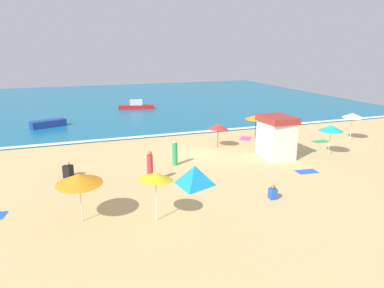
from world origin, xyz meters
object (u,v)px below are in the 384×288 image
at_px(beach_umbrella_1, 218,127).
at_px(beachgoer_2, 150,168).
at_px(beach_umbrella_3, 256,117).
at_px(beach_umbrella_4, 156,176).
at_px(beach_tent, 195,175).
at_px(beach_umbrella_2, 331,128).
at_px(beachgoer_3, 68,171).
at_px(lifeguard_cabana, 276,136).
at_px(beachgoer_4, 175,154).
at_px(small_boat_0, 48,124).
at_px(beach_umbrella_0, 79,179).
at_px(beachgoer_5, 273,193).
at_px(small_boat_1, 136,106).
at_px(beach_umbrella_5, 353,115).

distance_m(beach_umbrella_1, beachgoer_2, 8.80).
xyz_separation_m(beach_umbrella_3, beach_umbrella_4, (-11.77, -11.97, 0.30)).
height_order(beach_tent, beachgoer_2, beachgoer_2).
bearing_deg(beach_umbrella_2, beachgoer_3, 175.30).
xyz_separation_m(lifeguard_cabana, beachgoer_4, (-7.26, 0.70, -0.71)).
bearing_deg(beach_tent, beachgoer_2, 153.84).
relative_size(beach_umbrella_2, small_boat_0, 0.65).
xyz_separation_m(beachgoer_4, small_boat_0, (-8.13, 14.87, -0.36)).
height_order(beach_umbrella_3, small_boat_0, beach_umbrella_3).
bearing_deg(beach_umbrella_4, beachgoer_3, 116.73).
height_order(lifeguard_cabana, beach_umbrella_0, lifeguard_cabana).
relative_size(beach_umbrella_2, beach_umbrella_3, 1.08).
relative_size(beach_tent, beachgoer_3, 2.88).
bearing_deg(beach_umbrella_1, beach_umbrella_4, -126.19).
height_order(beachgoer_2, small_boat_0, beachgoer_2).
bearing_deg(beach_umbrella_0, beach_umbrella_4, -17.64).
distance_m(beach_umbrella_3, beachgoer_5, 13.03).
bearing_deg(small_boat_0, beach_umbrella_2, -40.25).
height_order(beach_umbrella_1, small_boat_1, beach_umbrella_1).
xyz_separation_m(beach_umbrella_1, beach_umbrella_5, (11.26, -1.86, 0.49)).
relative_size(beach_umbrella_3, beachgoer_2, 1.08).
xyz_separation_m(lifeguard_cabana, beach_umbrella_0, (-13.59, -5.53, 0.53)).
relative_size(beach_umbrella_3, beach_tent, 0.71).
relative_size(beach_umbrella_2, beach_umbrella_5, 0.93).
bearing_deg(beach_tent, lifeguard_cabana, 22.36).
xyz_separation_m(beachgoer_3, beachgoer_5, (9.87, -6.94, -0.09)).
bearing_deg(beach_umbrella_3, small_boat_0, 148.84).
bearing_deg(lifeguard_cabana, beach_umbrella_4, -147.72).
bearing_deg(beach_umbrella_0, beach_umbrella_2, 15.01).
bearing_deg(beach_umbrella_1, small_boat_1, 97.64).
xyz_separation_m(beach_umbrella_1, beachgoer_4, (-4.46, -3.10, -0.84)).
bearing_deg(beach_tent, small_boat_1, 85.93).
distance_m(beach_umbrella_5, beachgoer_3, 22.57).
xyz_separation_m(beach_tent, beachgoer_5, (3.07, -3.33, -0.23)).
xyz_separation_m(beach_umbrella_0, small_boat_0, (-1.81, 21.10, -1.60)).
bearing_deg(beach_umbrella_0, beach_umbrella_3, 36.14).
bearing_deg(lifeguard_cabana, small_boat_0, 134.67).
bearing_deg(beach_umbrella_0, beach_umbrella_1, 40.85).
height_order(beachgoer_4, small_boat_0, beachgoer_4).
relative_size(beach_umbrella_0, beach_umbrella_2, 1.22).
bearing_deg(beach_tent, beachgoer_4, 91.00).
bearing_deg(beach_umbrella_1, small_boat_0, 136.93).
distance_m(lifeguard_cabana, beach_umbrella_4, 12.28).
bearing_deg(beachgoer_5, beachgoer_2, 140.42).
distance_m(beach_umbrella_2, beachgoer_2, 13.59).
height_order(beach_umbrella_0, beach_umbrella_3, beach_umbrella_0).
xyz_separation_m(beach_umbrella_4, beachgoer_5, (6.25, 0.26, -1.79)).
distance_m(beach_umbrella_4, beachgoer_4, 8.00).
distance_m(beachgoer_3, small_boat_1, 23.85).
bearing_deg(beach_tent, beach_umbrella_1, 56.94).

